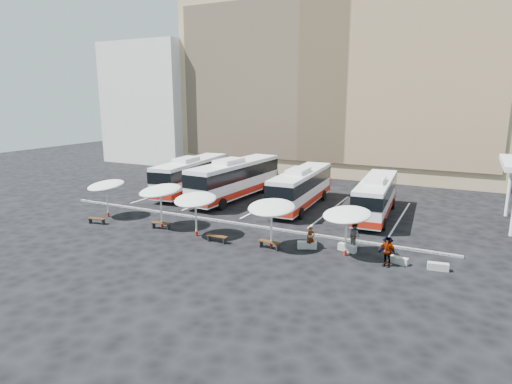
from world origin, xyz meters
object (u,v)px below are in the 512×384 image
at_px(sunshade_2, 195,200).
at_px(passenger_3, 387,250).
at_px(sunshade_4, 347,215).
at_px(conc_bench_0, 307,245).
at_px(bus_3, 376,196).
at_px(passenger_2, 387,252).
at_px(conc_bench_1, 347,248).
at_px(passenger_0, 311,238).
at_px(sunshade_1, 160,191).
at_px(wood_bench_3, 269,243).
at_px(passenger_1, 354,236).
at_px(bus_0, 192,174).
at_px(sunshade_3, 272,208).
at_px(wood_bench_0, 97,219).
at_px(wood_bench_2, 217,237).
at_px(bus_1, 235,178).
at_px(wood_bench_1, 161,224).
at_px(conc_bench_2, 399,260).
at_px(conc_bench_3, 438,267).
at_px(bus_2, 301,187).

height_order(sunshade_2, passenger_3, sunshade_2).
bearing_deg(sunshade_4, conc_bench_0, 177.33).
relative_size(bus_3, passenger_2, 6.10).
bearing_deg(conc_bench_1, passenger_0, -162.76).
bearing_deg(bus_3, sunshade_1, -147.49).
relative_size(wood_bench_3, passenger_1, 0.96).
xyz_separation_m(bus_0, sunshade_4, (19.57, -10.94, 0.72)).
height_order(sunshade_3, wood_bench_3, sunshade_3).
relative_size(sunshade_1, wood_bench_3, 2.55).
bearing_deg(passenger_2, wood_bench_0, -164.60).
bearing_deg(wood_bench_2, sunshade_4, 9.83).
relative_size(sunshade_3, wood_bench_2, 2.18).
height_order(bus_1, wood_bench_1, bus_1).
relative_size(bus_0, conc_bench_1, 10.07).
relative_size(bus_0, sunshade_3, 3.63).
bearing_deg(bus_1, passenger_1, -28.65).
relative_size(sunshade_4, passenger_2, 2.15).
height_order(sunshade_3, sunshade_4, sunshade_3).
bearing_deg(passenger_3, conc_bench_2, -169.56).
height_order(conc_bench_0, passenger_2, passenger_2).
bearing_deg(bus_1, sunshade_4, -33.45).
xyz_separation_m(wood_bench_2, conc_bench_2, (12.04, 1.61, -0.16)).
distance_m(bus_1, sunshade_1, 10.97).
distance_m(bus_1, conc_bench_3, 22.32).
distance_m(bus_2, conc_bench_3, 16.36).
relative_size(wood_bench_3, conc_bench_0, 1.31).
bearing_deg(sunshade_1, passenger_1, 7.61).
bearing_deg(passenger_0, bus_1, 97.19).
bearing_deg(wood_bench_1, passenger_0, 4.24).
distance_m(sunshade_4, passenger_3, 3.23).
bearing_deg(passenger_1, sunshade_2, 49.16).
bearing_deg(passenger_2, conc_bench_3, 26.54).
bearing_deg(bus_2, bus_0, 175.05).
bearing_deg(conc_bench_3, conc_bench_2, 179.97).
relative_size(bus_3, passenger_0, 7.26).
relative_size(conc_bench_3, passenger_1, 0.67).
relative_size(bus_3, sunshade_3, 3.30).
relative_size(sunshade_3, passenger_1, 1.95).
relative_size(wood_bench_3, conc_bench_3, 1.44).
height_order(bus_2, wood_bench_2, bus_2).
height_order(bus_2, passenger_1, bus_2).
bearing_deg(passenger_3, wood_bench_2, -4.50).
relative_size(wood_bench_1, wood_bench_3, 0.99).
xyz_separation_m(bus_0, passenger_2, (22.26, -11.59, -1.06)).
height_order(bus_1, sunshade_4, bus_1).
height_order(bus_1, passenger_1, bus_1).
bearing_deg(bus_1, passenger_3, -29.26).
bearing_deg(sunshade_3, conc_bench_1, 19.00).
bearing_deg(wood_bench_2, wood_bench_1, 172.48).
xyz_separation_m(wood_bench_3, conc_bench_2, (8.20, 1.14, -0.17)).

